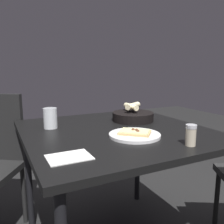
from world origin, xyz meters
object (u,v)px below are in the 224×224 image
Objects in this scene: pizza_plate at (135,134)px; bread_basket at (133,116)px; pepper_shaker at (191,136)px; dining_table at (116,141)px; beer_glass at (50,119)px.

bread_basket is at bearing -119.58° from pizza_plate.
bread_basket reaches higher than pepper_shaker.
bread_basket is (-0.19, -0.14, 0.10)m from dining_table.
pepper_shaker is (0.03, 0.53, 0.01)m from bread_basket.
pizza_plate is 0.35m from bread_basket.
dining_table is 0.26m from bread_basket.
beer_glass is at bearing -50.46° from pepper_shaker.
pizza_plate is 2.24× the size of beer_glass.
bread_basket is at bearing -93.47° from pepper_shaker.
pepper_shaker is (-0.16, 0.38, 0.11)m from dining_table.
bread_basket is 0.53m from pepper_shaker.
pepper_shaker is (-0.14, 0.22, 0.03)m from pizza_plate.
bread_basket reaches higher than pizza_plate.
beer_glass reaches higher than pizza_plate.
pizza_plate is 0.26m from pepper_shaker.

